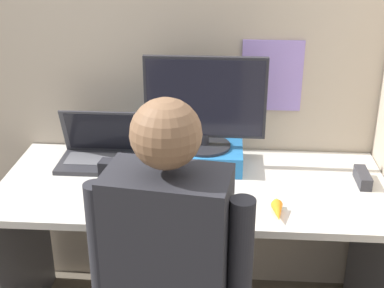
% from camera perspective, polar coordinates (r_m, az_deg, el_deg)
% --- Properties ---
extents(cubicle_panel_back, '(2.09, 0.05, 1.66)m').
position_cam_1_polar(cubicle_panel_back, '(2.50, 0.72, 1.45)').
color(cubicle_panel_back, tan).
rests_on(cubicle_panel_back, ground).
extents(desk, '(1.59, 0.69, 0.75)m').
position_cam_1_polar(desk, '(2.29, 0.12, -8.07)').
color(desk, beige).
rests_on(desk, ground).
extents(paper_box, '(0.33, 0.25, 0.09)m').
position_cam_1_polar(paper_box, '(2.33, 1.34, -1.28)').
color(paper_box, '#236BAD').
rests_on(paper_box, desk).
extents(monitor, '(0.51, 0.22, 0.40)m').
position_cam_1_polar(monitor, '(2.24, 1.41, 4.35)').
color(monitor, '#232328').
rests_on(monitor, paper_box).
extents(laptop, '(0.35, 0.23, 0.24)m').
position_cam_1_polar(laptop, '(2.38, -9.77, -0.95)').
color(laptop, '#2D2D33').
rests_on(laptop, desk).
extents(mouse, '(0.06, 0.05, 0.03)m').
position_cam_1_polar(mouse, '(2.06, -5.08, -5.74)').
color(mouse, gray).
rests_on(mouse, desk).
extents(stapler, '(0.05, 0.15, 0.05)m').
position_cam_1_polar(stapler, '(2.29, 17.74, -3.43)').
color(stapler, '#2D2D33').
rests_on(stapler, desk).
extents(carrot_toy, '(0.04, 0.13, 0.04)m').
position_cam_1_polar(carrot_toy, '(1.98, 9.14, -7.14)').
color(carrot_toy, orange).
rests_on(carrot_toy, desk).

